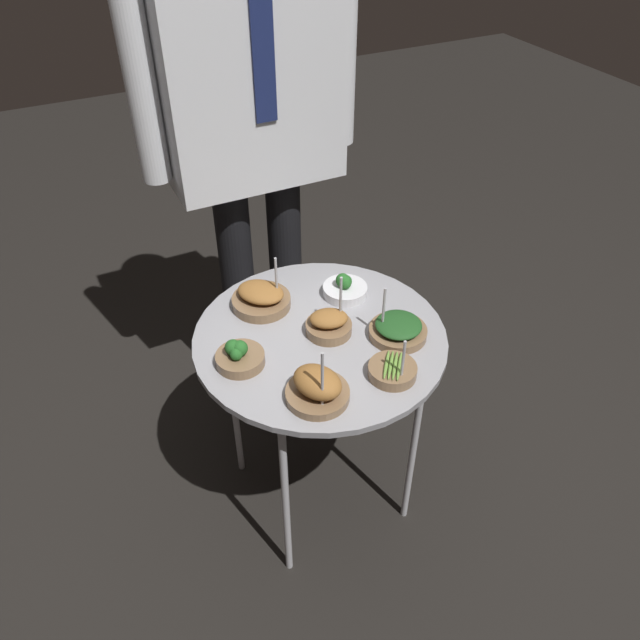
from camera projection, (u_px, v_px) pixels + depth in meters
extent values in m
plane|color=black|center=(320.00, 490.00, 2.05)|extent=(8.00, 8.00, 0.00)
cylinder|color=#939399|center=(320.00, 337.00, 1.63)|extent=(0.66, 0.66, 0.02)
cylinder|color=#B7B7BC|center=(413.00, 448.00, 1.77)|extent=(0.02, 0.02, 0.66)
cylinder|color=#B7B7BC|center=(286.00, 501.00, 1.64)|extent=(0.02, 0.02, 0.66)
cylinder|color=#B7B7BC|center=(347.00, 361.00, 2.05)|extent=(0.02, 0.02, 0.66)
cylinder|color=#B7B7BC|center=(233.00, 401.00, 1.91)|extent=(0.02, 0.02, 0.66)
cylinder|color=brown|center=(329.00, 328.00, 1.62)|extent=(0.12, 0.12, 0.03)
ellipsoid|color=#93602D|center=(329.00, 318.00, 1.60)|extent=(0.12, 0.10, 0.04)
cylinder|color=#ADADB2|center=(340.00, 303.00, 1.59)|extent=(0.01, 0.01, 0.16)
cylinder|color=brown|center=(317.00, 394.00, 1.44)|extent=(0.15, 0.15, 0.02)
ellipsoid|color=#93602D|center=(317.00, 382.00, 1.42)|extent=(0.13, 0.15, 0.06)
cylinder|color=#ADADB2|center=(322.00, 383.00, 1.36)|extent=(0.01, 0.01, 0.18)
cylinder|color=brown|center=(240.00, 359.00, 1.53)|extent=(0.12, 0.12, 0.03)
sphere|color=#236023|center=(240.00, 348.00, 1.51)|extent=(0.04, 0.04, 0.04)
sphere|color=#236023|center=(239.00, 347.00, 1.52)|extent=(0.03, 0.03, 0.03)
sphere|color=#236023|center=(233.00, 348.00, 1.51)|extent=(0.04, 0.04, 0.04)
sphere|color=#236023|center=(236.00, 354.00, 1.50)|extent=(0.03, 0.03, 0.03)
sphere|color=#236023|center=(240.00, 350.00, 1.51)|extent=(0.03, 0.03, 0.03)
cylinder|color=silver|center=(345.00, 291.00, 1.75)|extent=(0.12, 0.12, 0.03)
sphere|color=#236023|center=(346.00, 281.00, 1.73)|extent=(0.04, 0.04, 0.04)
sphere|color=#236023|center=(343.00, 280.00, 1.73)|extent=(0.04, 0.04, 0.04)
sphere|color=#236023|center=(345.00, 283.00, 1.72)|extent=(0.03, 0.03, 0.03)
cylinder|color=brown|center=(398.00, 332.00, 1.61)|extent=(0.15, 0.15, 0.02)
ellipsoid|color=#1E4C1E|center=(399.00, 325.00, 1.60)|extent=(0.12, 0.12, 0.03)
cylinder|color=#ADADB2|center=(383.00, 312.00, 1.57)|extent=(0.01, 0.01, 0.15)
cylinder|color=brown|center=(261.00, 302.00, 1.71)|extent=(0.16, 0.16, 0.03)
ellipsoid|color=#93602D|center=(261.00, 292.00, 1.69)|extent=(0.16, 0.17, 0.04)
cylinder|color=#ADADB2|center=(277.00, 282.00, 1.67)|extent=(0.01, 0.01, 0.15)
cylinder|color=brown|center=(392.00, 371.00, 1.50)|extent=(0.12, 0.12, 0.03)
ellipsoid|color=olive|center=(399.00, 366.00, 1.48)|extent=(0.07, 0.09, 0.01)
ellipsoid|color=olive|center=(395.00, 365.00, 1.49)|extent=(0.07, 0.09, 0.01)
ellipsoid|color=olive|center=(391.00, 365.00, 1.49)|extent=(0.07, 0.09, 0.01)
ellipsoid|color=olive|center=(386.00, 364.00, 1.49)|extent=(0.07, 0.09, 0.01)
cylinder|color=#ADADB2|center=(403.00, 363.00, 1.44)|extent=(0.01, 0.01, 0.13)
cylinder|color=black|center=(240.00, 299.00, 2.12)|extent=(0.11, 0.11, 0.88)
cylinder|color=black|center=(286.00, 286.00, 2.18)|extent=(0.11, 0.11, 0.88)
cube|color=silver|center=(247.00, 62.00, 1.66)|extent=(0.50, 0.24, 0.66)
cube|color=navy|center=(263.00, 43.00, 1.53)|extent=(0.06, 0.01, 0.40)
cylinder|color=silver|center=(138.00, 67.00, 1.55)|extent=(0.08, 0.08, 0.61)
cylinder|color=silver|center=(342.00, 38.00, 1.74)|extent=(0.08, 0.08, 0.61)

